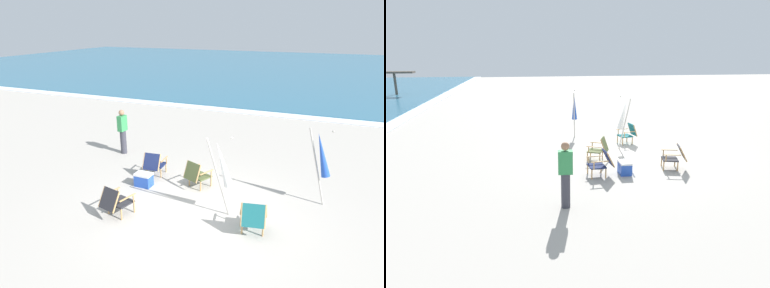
{
  "view_description": "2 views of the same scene",
  "coord_description": "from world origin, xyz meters",
  "views": [
    {
      "loc": [
        2.82,
        -7.01,
        4.53
      ],
      "look_at": [
        -1.2,
        2.56,
        0.85
      ],
      "focal_mm": 32.0,
      "sensor_mm": 36.0,
      "label": 1
    },
    {
      "loc": [
        -11.61,
        3.72,
        3.66
      ],
      "look_at": [
        -0.15,
        2.0,
        0.5
      ],
      "focal_mm": 32.0,
      "sensor_mm": 36.0,
      "label": 2
    }
  ],
  "objects": [
    {
      "name": "ground_plane",
      "position": [
        0.0,
        0.0,
        0.0
      ],
      "size": [
        80.0,
        80.0,
        0.0
      ],
      "primitive_type": "plane",
      "color": "#B2AAA0"
    },
    {
      "name": "cooler_box",
      "position": [
        -2.0,
        0.82,
        0.2
      ],
      "size": [
        0.49,
        0.35,
        0.4
      ],
      "color": "blue",
      "rests_on": "ground"
    },
    {
      "name": "umbrella_furled_blue",
      "position": [
        2.74,
        1.73,
        1.34
      ],
      "size": [
        0.67,
        0.32,
        2.06
      ],
      "color": "#B7B2A8",
      "rests_on": "ground"
    },
    {
      "name": "beach_chair_front_left",
      "position": [
        -2.05,
        1.55,
        0.43
      ],
      "size": [
        0.64,
        0.79,
        0.79
      ],
      "color": "#19234C",
      "rests_on": "ground"
    },
    {
      "name": "beach_chair_mid_center",
      "position": [
        -0.53,
        1.31,
        0.43
      ],
      "size": [
        0.8,
        0.85,
        0.82
      ],
      "color": "#515B33",
      "rests_on": "ground"
    },
    {
      "name": "umbrella_furled_white",
      "position": [
        0.59,
        0.17,
        1.34
      ],
      "size": [
        0.67,
        0.41,
        2.05
      ],
      "color": "#B7B2A8",
      "rests_on": "ground"
    },
    {
      "name": "beach_chair_front_right",
      "position": [
        1.5,
        -0.33,
        0.43
      ],
      "size": [
        0.69,
        0.78,
        0.82
      ],
      "color": "#196066",
      "rests_on": "ground"
    },
    {
      "name": "beach_chair_back_left",
      "position": [
        -1.78,
        -0.9,
        0.42
      ],
      "size": [
        0.73,
        0.86,
        0.79
      ],
      "color": "#28282D",
      "rests_on": "ground"
    },
    {
      "name": "person_near_chairs",
      "position": [
        -4.05,
        2.88,
        0.84
      ],
      "size": [
        0.22,
        0.35,
        1.63
      ],
      "color": "#383842",
      "rests_on": "ground"
    }
  ]
}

